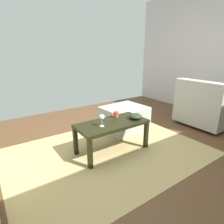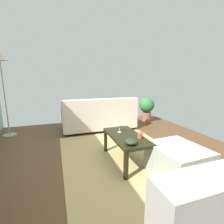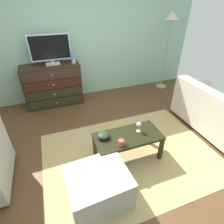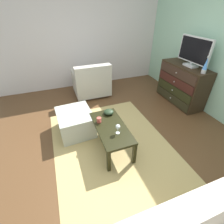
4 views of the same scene
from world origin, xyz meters
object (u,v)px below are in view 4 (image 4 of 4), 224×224
Objects in this scene: dresser at (182,84)px; ottoman at (76,122)px; lava_lamp at (205,66)px; coffee_table at (111,129)px; armchair at (92,82)px; mug at (99,120)px; tv at (194,51)px; wine_glass at (118,127)px; bowl_decorative at (109,112)px.

dresser reaches higher than ottoman.
lava_lamp is (0.50, -0.04, 0.60)m from dresser.
coffee_table is 1.37× the size of ottoman.
ottoman is (1.35, -0.66, -0.13)m from armchair.
tv is at bearing 105.10° from mug.
tv reaches higher than mug.
coffee_table is at bearing -69.84° from tv.
dresser is 0.78m from lava_lamp.
tv is 2.40m from coffee_table.
dresser is at bearing -162.38° from tv.
dresser is 3.61× the size of lava_lamp.
wine_glass is 1.38× the size of mug.
coffee_table is 6.11× the size of wine_glass.
lava_lamp is at bearing 99.81° from coffee_table.
tv is 0.46m from lava_lamp.
mug is (0.19, -2.19, -0.58)m from lava_lamp.
armchair reaches higher than coffee_table.
wine_glass is (1.03, -2.04, 0.09)m from dresser.
ottoman is at bearing -141.62° from mug.
lava_lamp reaches higher than mug.
tv is at bearing 170.94° from lava_lamp.
coffee_table is (0.35, -2.04, -0.68)m from lava_lamp.
armchair is 1.24× the size of ottoman.
bowl_decorative is (-0.52, 0.04, -0.08)m from wine_glass.
coffee_table is 1.95m from armchair.
coffee_table is at bearing 38.98° from ottoman.
wine_glass is at bearing -4.52° from bowl_decorative.
mug reaches higher than bowl_decorative.
tv is 4.60× the size of bowl_decorative.
bowl_decorative is 1.61m from armchair.
tv reaches higher than coffee_table.
mug is at bearing -139.53° from coffee_table.
lava_lamp is 2.89× the size of mug.
lava_lamp is 2.18m from coffee_table.
dresser is 2.25m from coffee_table.
lava_lamp is 0.47× the size of ottoman.
lava_lamp is at bearing 90.39° from bowl_decorative.
dresser is 7.59× the size of wine_glass.
dresser reaches higher than mug.
mug is 0.66× the size of bowl_decorative.
coffee_table is 0.78m from ottoman.
tv reaches higher than lava_lamp.
mug is (0.68, -2.23, 0.02)m from dresser.
ottoman is (-0.78, -0.52, -0.33)m from wine_glass.
ottoman is at bearing -26.12° from armchair.
armchair is at bearing 153.88° from ottoman.
mug reaches higher than coffee_table.
wine_glass is at bearing 33.92° from ottoman.
ottoman is at bearing -141.02° from coffee_table.
dresser is 0.77m from tv.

